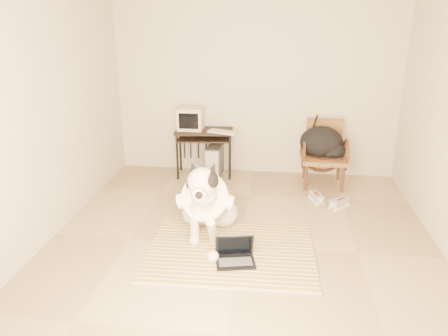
% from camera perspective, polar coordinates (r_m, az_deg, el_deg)
% --- Properties ---
extents(floor, '(4.50, 4.50, 0.00)m').
position_cam_1_polar(floor, '(4.54, 2.21, -10.13)').
color(floor, '#99825E').
rests_on(floor, ground).
extents(wall_back, '(4.50, 0.00, 4.50)m').
position_cam_1_polar(wall_back, '(6.25, 4.18, 11.34)').
color(wall_back, '#BFB19C').
rests_on(wall_back, floor).
extents(wall_front, '(4.50, 0.00, 4.50)m').
position_cam_1_polar(wall_front, '(1.93, -3.05, -8.49)').
color(wall_front, '#BFB19C').
rests_on(wall_front, floor).
extents(wall_left, '(0.00, 4.50, 4.50)m').
position_cam_1_polar(wall_left, '(4.64, -23.17, 6.86)').
color(wall_left, '#BFB19C').
rests_on(wall_left, floor).
extents(rug, '(1.68, 1.30, 0.02)m').
position_cam_1_polar(rug, '(4.43, 0.90, -10.76)').
color(rug, '#AE7420').
rests_on(rug, floor).
extents(dog, '(0.62, 1.29, 0.94)m').
position_cam_1_polar(dog, '(4.61, -2.20, -4.47)').
color(dog, silver).
rests_on(dog, rug).
extents(laptop, '(0.41, 0.33, 0.26)m').
position_cam_1_polar(laptop, '(4.22, 1.44, -11.33)').
color(laptop, black).
rests_on(laptop, rug).
extents(computer_desk, '(0.85, 0.53, 0.68)m').
position_cam_1_polar(computer_desk, '(6.22, -2.64, 4.09)').
color(computer_desk, black).
rests_on(computer_desk, floor).
extents(crt_monitor, '(0.35, 0.34, 0.31)m').
position_cam_1_polar(crt_monitor, '(6.24, -4.37, 6.47)').
color(crt_monitor, beige).
rests_on(crt_monitor, computer_desk).
extents(desk_keyboard, '(0.44, 0.27, 0.03)m').
position_cam_1_polar(desk_keyboard, '(6.06, -0.14, 4.73)').
color(desk_keyboard, beige).
rests_on(desk_keyboard, computer_desk).
extents(pc_tower, '(0.22, 0.48, 0.44)m').
position_cam_1_polar(pc_tower, '(6.33, -1.21, 0.98)').
color(pc_tower, '#454547').
rests_on(pc_tower, floor).
extents(rattan_chair, '(0.58, 0.56, 0.87)m').
position_cam_1_polar(rattan_chair, '(6.10, 12.91, 1.86)').
color(rattan_chair, brown).
rests_on(rattan_chair, floor).
extents(backpack, '(0.61, 0.47, 0.42)m').
position_cam_1_polar(backpack, '(6.00, 12.83, 3.15)').
color(backpack, black).
rests_on(backpack, rattan_chair).
extents(sneaker_left, '(0.19, 0.29, 0.09)m').
position_cam_1_polar(sneaker_left, '(5.66, 12.00, -3.79)').
color(sneaker_left, white).
rests_on(sneaker_left, floor).
extents(sneaker_right, '(0.28, 0.29, 0.10)m').
position_cam_1_polar(sneaker_right, '(5.55, 14.85, -4.49)').
color(sneaker_right, white).
rests_on(sneaker_right, floor).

